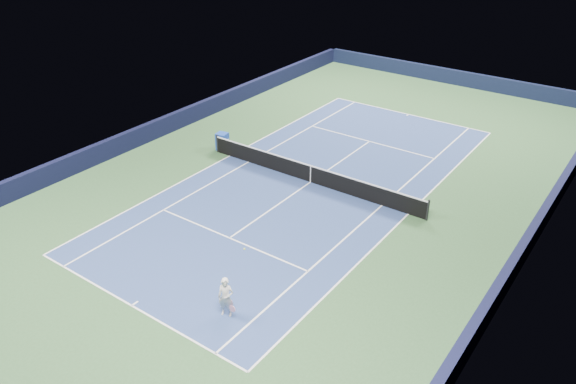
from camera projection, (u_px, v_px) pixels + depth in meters
The scene contains 19 objects.
ground at pixel (311, 182), 29.03m from camera, with size 40.00×40.00×0.00m, color #2D502C.
wall_far at pixel (454, 77), 42.87m from camera, with size 22.00×0.35×1.10m, color #101632.
wall_right at pixel (528, 242), 23.26m from camera, with size 0.35×40.00×1.10m, color black.
wall_left at pixel (163, 126), 34.26m from camera, with size 0.35×40.00×1.10m, color black.
court_surface at pixel (311, 182), 29.02m from camera, with size 10.97×23.77×0.01m, color navy.
baseline_far at pixel (409, 114), 37.48m from camera, with size 10.97×0.08×0.00m, color white.
baseline_near at pixel (132, 306), 20.56m from camera, with size 10.97×0.08×0.00m, color white.
sideline_doubles_right at pixel (408, 214), 26.23m from camera, with size 0.08×23.77×0.00m, color white.
sideline_doubles_left at pixel (230, 156), 31.81m from camera, with size 0.08×23.77×0.00m, color white.
sideline_singles_right at pixel (382, 205), 26.93m from camera, with size 0.08×23.77×0.00m, color white.
sideline_singles_left at pixel (249, 162), 31.11m from camera, with size 0.08×23.77×0.00m, color white.
service_line_far at pixel (369, 141), 33.58m from camera, with size 8.23×0.08×0.00m, color white.
service_line_near at pixel (230, 238), 24.46m from camera, with size 8.23×0.08×0.00m, color white.
center_service_line at pixel (311, 182), 29.02m from camera, with size 0.08×12.80×0.00m, color white.
center_mark_far at pixel (408, 115), 37.38m from camera, with size 0.08×0.30×0.00m, color white.
center_mark_near at pixel (135, 303), 20.67m from camera, with size 0.08×0.30×0.00m, color white.
tennis_net at pixel (311, 174), 28.78m from camera, with size 12.90×0.10×1.07m.
sponsor_cube at pixel (222, 141), 32.34m from camera, with size 0.71×0.66×1.02m.
tennis_player at pixel (226, 297), 19.77m from camera, with size 0.80×1.32×2.35m.
Camera 1 is at (13.95, -21.54, 13.62)m, focal length 35.00 mm.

